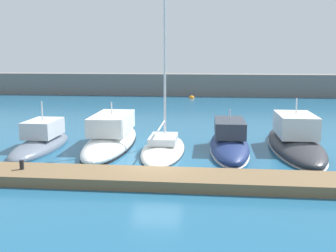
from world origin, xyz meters
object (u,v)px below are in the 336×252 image
Objects in this scene: sailboat_ivory_third at (163,148)px; motorboat_charcoal_fifth at (295,140)px; dock_bollard at (22,165)px; motorboat_slate_nearest at (41,142)px; motorboat_white_second at (111,137)px; mooring_buoy_orange at (192,98)px; motorboat_navy_fourth at (229,142)px.

sailboat_ivory_third reaches higher than motorboat_charcoal_fifth.
dock_bollard is (-5.93, -5.84, 0.47)m from sailboat_ivory_third.
dock_bollard is at bearing -163.88° from motorboat_slate_nearest.
motorboat_white_second reaches higher than dock_bollard.
sailboat_ivory_third is at bearing -90.98° from mooring_buoy_orange.
sailboat_ivory_third is at bearing -89.57° from motorboat_slate_nearest.
motorboat_slate_nearest is 16.16× the size of dock_bollard.
motorboat_white_second is at bearing 88.03° from motorboat_navy_fourth.
sailboat_ivory_third is 31.96× the size of dock_bollard.
sailboat_ivory_third is (7.57, 0.00, -0.17)m from motorboat_slate_nearest.
motorboat_white_second is at bearing 71.85° from sailboat_ivory_third.
sailboat_ivory_third is 18.18× the size of mooring_buoy_orange.
dock_bollard is at bearing 134.58° from sailboat_ivory_third.
motorboat_white_second is 0.70× the size of sailboat_ivory_third.
motorboat_slate_nearest is 11.54m from motorboat_navy_fourth.
sailboat_ivory_third is 1.70× the size of motorboat_navy_fourth.
motorboat_slate_nearest is 0.51× the size of sailboat_ivory_third.
motorboat_slate_nearest is 9.19× the size of mooring_buoy_orange.
motorboat_charcoal_fifth is 28.39m from mooring_buoy_orange.
motorboat_navy_fourth is at bearing -85.25° from motorboat_slate_nearest.
motorboat_white_second is 22.29× the size of dock_bollard.
motorboat_white_second reaches higher than motorboat_navy_fourth.
sailboat_ivory_third is 1.38× the size of motorboat_charcoal_fifth.
motorboat_slate_nearest is 15.62m from motorboat_charcoal_fifth.
motorboat_navy_fourth reaches higher than mooring_buoy_orange.
motorboat_slate_nearest is 0.73× the size of motorboat_white_second.
motorboat_white_second is 28.13m from mooring_buoy_orange.
motorboat_charcoal_fifth reaches higher than mooring_buoy_orange.
motorboat_charcoal_fifth is 23.09× the size of dock_bollard.
motorboat_white_second is 3.63m from sailboat_ivory_third.
sailboat_ivory_third is 4.04m from motorboat_navy_fourth.
dock_bollard is at bearing 119.02° from motorboat_charcoal_fifth.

